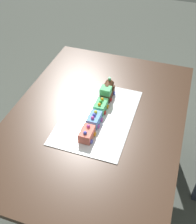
{
  "coord_description": "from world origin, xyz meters",
  "views": [
    {
      "loc": [
        1.11,
        0.39,
        1.85
      ],
      "look_at": [
        -0.01,
        0.01,
        0.77
      ],
      "focal_mm": 44.68,
      "sensor_mm": 36.0,
      "label": 1
    }
  ],
  "objects_px": {
    "dining_table": "(96,129)",
    "cake_car_caboose_coral": "(87,134)",
    "cake_car_hopper_sky_blue": "(94,119)",
    "cake_locomotive": "(107,91)",
    "cake_car_gondola_mint_green": "(101,106)"
  },
  "relations": [
    {
      "from": "cake_car_gondola_mint_green",
      "to": "cake_car_caboose_coral",
      "type": "relative_size",
      "value": 1.0
    },
    {
      "from": "cake_locomotive",
      "to": "cake_car_caboose_coral",
      "type": "bearing_deg",
      "value": 0.0
    },
    {
      "from": "dining_table",
      "to": "cake_car_caboose_coral",
      "type": "xyz_separation_m",
      "value": [
        0.17,
        0.01,
        0.14
      ]
    },
    {
      "from": "cake_car_caboose_coral",
      "to": "cake_car_gondola_mint_green",
      "type": "bearing_deg",
      "value": 180.0
    },
    {
      "from": "cake_car_gondola_mint_green",
      "to": "cake_locomotive",
      "type": "bearing_deg",
      "value": -180.0
    },
    {
      "from": "dining_table",
      "to": "cake_locomotive",
      "type": "distance_m",
      "value": 0.25
    },
    {
      "from": "cake_car_gondola_mint_green",
      "to": "dining_table",
      "type": "bearing_deg",
      "value": -8.63
    },
    {
      "from": "cake_car_gondola_mint_green",
      "to": "cake_car_caboose_coral",
      "type": "height_order",
      "value": "same"
    },
    {
      "from": "cake_car_hopper_sky_blue",
      "to": "cake_locomotive",
      "type": "bearing_deg",
      "value": -180.0
    },
    {
      "from": "cake_locomotive",
      "to": "cake_car_caboose_coral",
      "type": "height_order",
      "value": "cake_locomotive"
    },
    {
      "from": "cake_locomotive",
      "to": "cake_car_hopper_sky_blue",
      "type": "bearing_deg",
      "value": 0.0
    },
    {
      "from": "cake_car_hopper_sky_blue",
      "to": "cake_car_caboose_coral",
      "type": "bearing_deg",
      "value": 0.0
    },
    {
      "from": "cake_car_gondola_mint_green",
      "to": "cake_car_caboose_coral",
      "type": "bearing_deg",
      "value": 0.0
    },
    {
      "from": "cake_car_gondola_mint_green",
      "to": "cake_car_hopper_sky_blue",
      "type": "distance_m",
      "value": 0.12
    },
    {
      "from": "cake_locomotive",
      "to": "dining_table",
      "type": "bearing_deg",
      "value": -2.85
    }
  ]
}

